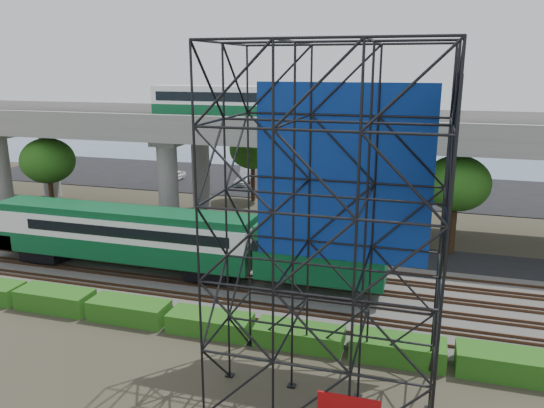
% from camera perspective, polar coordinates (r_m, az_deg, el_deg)
% --- Properties ---
extents(ground, '(140.00, 140.00, 0.00)m').
position_cam_1_polar(ground, '(33.95, -5.35, -9.98)').
color(ground, '#474233').
rests_on(ground, ground).
extents(ballast_bed, '(90.00, 12.00, 0.20)m').
position_cam_1_polar(ballast_bed, '(35.61, -4.15, -8.57)').
color(ballast_bed, slate).
rests_on(ballast_bed, ground).
extents(service_road, '(90.00, 5.00, 0.08)m').
position_cam_1_polar(service_road, '(43.15, -0.17, -4.39)').
color(service_road, black).
rests_on(service_road, ground).
extents(parking_lot, '(90.00, 18.00, 0.08)m').
position_cam_1_polar(parking_lot, '(65.19, 5.77, 2.11)').
color(parking_lot, black).
rests_on(parking_lot, ground).
extents(harbor_water, '(140.00, 40.00, 0.03)m').
position_cam_1_polar(harbor_water, '(86.53, 8.55, 5.12)').
color(harbor_water, slate).
rests_on(harbor_water, ground).
extents(rail_tracks, '(90.00, 9.52, 0.16)m').
position_cam_1_polar(rail_tracks, '(35.54, -4.15, -8.30)').
color(rail_tracks, '#472D1E').
rests_on(rail_tracks, ballast_bed).
extents(commuter_train, '(29.30, 3.06, 4.30)m').
position_cam_1_polar(commuter_train, '(37.09, -13.01, -3.37)').
color(commuter_train, black).
rests_on(commuter_train, rail_tracks).
extents(overpass, '(80.00, 12.00, 12.40)m').
position_cam_1_polar(overpass, '(46.58, 1.21, 7.37)').
color(overpass, '#9E9B93').
rests_on(overpass, ground).
extents(scaffold_tower, '(9.36, 6.36, 15.00)m').
position_cam_1_polar(scaffold_tower, '(21.94, 6.14, -3.06)').
color(scaffold_tower, black).
rests_on(scaffold_tower, ground).
extents(hedge_strip, '(34.60, 1.80, 1.20)m').
position_cam_1_polar(hedge_strip, '(29.79, -6.66, -12.52)').
color(hedge_strip, '#1E5012').
rests_on(hedge_strip, ground).
extents(trees, '(40.94, 16.94, 7.69)m').
position_cam_1_polar(trees, '(48.40, -3.56, 4.46)').
color(trees, '#382314').
rests_on(trees, ground).
extents(suv, '(5.44, 3.15, 1.42)m').
position_cam_1_polar(suv, '(52.44, -23.71, -1.33)').
color(suv, black).
rests_on(suv, service_road).
extents(parked_cars, '(37.07, 9.46, 1.25)m').
position_cam_1_polar(parked_cars, '(64.37, 6.85, 2.50)').
color(parked_cars, white).
rests_on(parked_cars, parking_lot).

